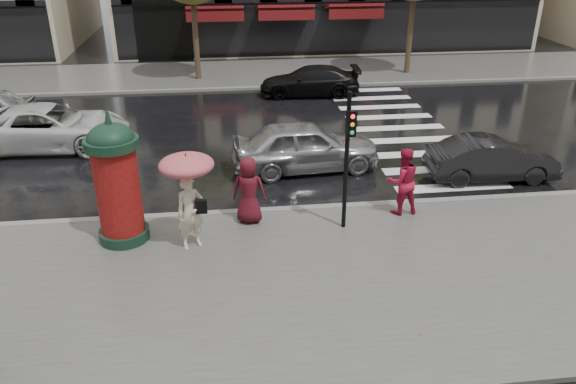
{
  "coord_description": "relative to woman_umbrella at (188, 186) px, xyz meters",
  "views": [
    {
      "loc": [
        -0.89,
        -10.78,
        7.26
      ],
      "look_at": [
        0.61,
        1.5,
        1.34
      ],
      "focal_mm": 35.0,
      "sensor_mm": 36.0,
      "label": 1
    }
  ],
  "objects": [
    {
      "name": "ground",
      "position": [
        1.77,
        -1.27,
        -1.75
      ],
      "size": [
        160.0,
        160.0,
        0.0
      ],
      "primitive_type": "plane",
      "color": "black",
      "rests_on": "ground"
    },
    {
      "name": "near_sidewalk",
      "position": [
        1.77,
        -1.77,
        -1.69
      ],
      "size": [
        90.0,
        7.0,
        0.12
      ],
      "primitive_type": "cube",
      "color": "#474744",
      "rests_on": "ground"
    },
    {
      "name": "far_sidewalk",
      "position": [
        1.77,
        17.73,
        -1.69
      ],
      "size": [
        90.0,
        6.0,
        0.12
      ],
      "primitive_type": "cube",
      "color": "#474744",
      "rests_on": "ground"
    },
    {
      "name": "near_kerb",
      "position": [
        1.77,
        1.73,
        -1.68
      ],
      "size": [
        90.0,
        0.25,
        0.14
      ],
      "primitive_type": "cube",
      "color": "slate",
      "rests_on": "ground"
    },
    {
      "name": "far_kerb",
      "position": [
        1.77,
        14.73,
        -1.68
      ],
      "size": [
        90.0,
        0.25,
        0.14
      ],
      "primitive_type": "cube",
      "color": "slate",
      "rests_on": "ground"
    },
    {
      "name": "zebra_crossing",
      "position": [
        7.77,
        8.33,
        -1.74
      ],
      "size": [
        3.6,
        11.75,
        0.01
      ],
      "primitive_type": "cube",
      "color": "silver",
      "rests_on": "ground"
    },
    {
      "name": "woman_umbrella",
      "position": [
        0.0,
        0.0,
        0.0
      ],
      "size": [
        1.28,
        1.28,
        2.47
      ],
      "color": "beige",
      "rests_on": "near_sidewalk"
    },
    {
      "name": "woman_red",
      "position": [
        5.57,
        1.13,
        -0.69
      ],
      "size": [
        0.97,
        0.79,
        1.87
      ],
      "primitive_type": "imported",
      "rotation": [
        0.0,
        0.0,
        3.23
      ],
      "color": "#A41432",
      "rests_on": "near_sidewalk"
    },
    {
      "name": "man_burgundy",
      "position": [
        1.46,
        1.13,
        -0.73
      ],
      "size": [
        0.97,
        0.72,
        1.8
      ],
      "primitive_type": "imported",
      "rotation": [
        0.0,
        0.0,
        2.96
      ],
      "color": "#4F0F19",
      "rests_on": "near_sidewalk"
    },
    {
      "name": "morris_column",
      "position": [
        -1.72,
        0.59,
        0.01
      ],
      "size": [
        1.27,
        1.27,
        3.42
      ],
      "color": "black",
      "rests_on": "near_sidewalk"
    },
    {
      "name": "traffic_light",
      "position": [
        3.88,
        0.46,
        0.56
      ],
      "size": [
        0.24,
        0.35,
        3.6
      ],
      "color": "black",
      "rests_on": "near_sidewalk"
    },
    {
      "name": "car_silver",
      "position": [
        3.48,
        4.71,
        -0.94
      ],
      "size": [
        4.88,
        2.29,
        1.61
      ],
      "primitive_type": "imported",
      "rotation": [
        0.0,
        0.0,
        1.65
      ],
      "color": "#A2A2A6",
      "rests_on": "ground"
    },
    {
      "name": "car_darkgrey",
      "position": [
        9.13,
        3.25,
        -1.09
      ],
      "size": [
        4.05,
        1.55,
        1.32
      ],
      "primitive_type": "imported",
      "rotation": [
        0.0,
        0.0,
        1.53
      ],
      "color": "black",
      "rests_on": "ground"
    },
    {
      "name": "car_white",
      "position": [
        -5.24,
        7.72,
        -0.97
      ],
      "size": [
        5.69,
        2.84,
        1.55
      ],
      "primitive_type": "imported",
      "rotation": [
        0.0,
        0.0,
        1.52
      ],
      "color": "silver",
      "rests_on": "ground"
    },
    {
      "name": "car_black",
      "position": [
        5.0,
        13.43,
        -1.08
      ],
      "size": [
        4.75,
        2.23,
        1.34
      ],
      "primitive_type": "imported",
      "rotation": [
        0.0,
        0.0,
        -1.65
      ],
      "color": "black",
      "rests_on": "ground"
    }
  ]
}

